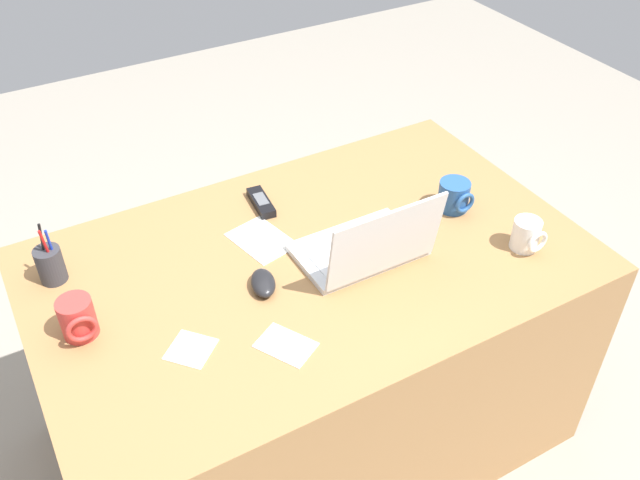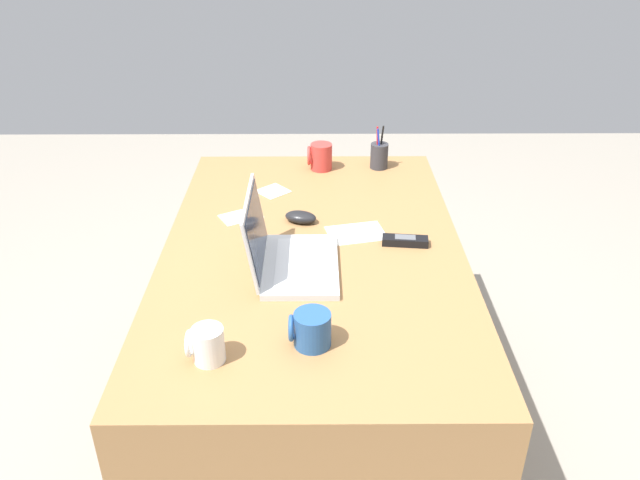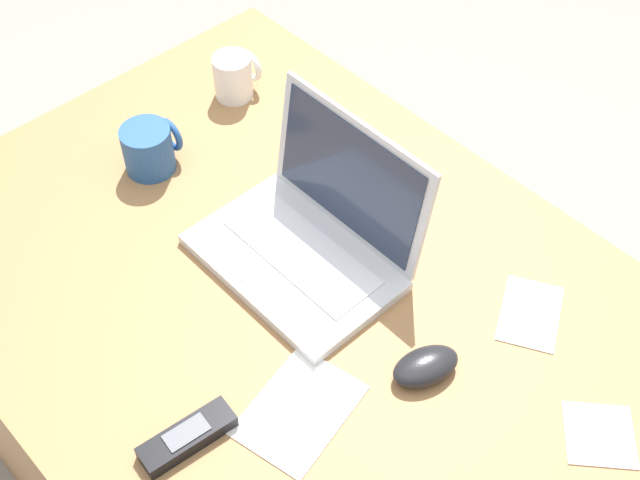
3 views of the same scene
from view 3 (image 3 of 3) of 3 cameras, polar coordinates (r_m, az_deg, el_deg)
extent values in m
cube|color=#9E7042|center=(1.63, 0.54, -13.00)|extent=(1.45, 0.91, 0.73)
cube|color=silver|center=(1.38, -1.83, -1.50)|extent=(0.33, 0.21, 0.02)
cube|color=silver|center=(1.38, -1.25, -0.81)|extent=(0.27, 0.11, 0.00)
cube|color=silver|center=(1.35, -3.91, -2.69)|extent=(0.09, 0.05, 0.00)
cube|color=silver|center=(1.36, 2.04, 4.33)|extent=(0.32, 0.04, 0.21)
cube|color=#283347|center=(1.35, 1.88, 4.25)|extent=(0.29, 0.03, 0.18)
ellipsoid|color=black|center=(1.26, 7.05, -8.35)|extent=(0.09, 0.12, 0.04)
cylinder|color=#26518C|center=(1.54, -11.41, 5.93)|extent=(0.09, 0.09, 0.09)
torus|color=#26518C|center=(1.56, -9.93, 6.95)|extent=(0.06, 0.01, 0.06)
cylinder|color=white|center=(1.67, -5.83, 10.77)|extent=(0.07, 0.07, 0.09)
torus|color=white|center=(1.69, -4.69, 11.52)|extent=(0.06, 0.01, 0.06)
cube|color=black|center=(1.22, -8.83, -12.85)|extent=(0.06, 0.14, 0.02)
cube|color=#595B60|center=(1.21, -8.90, -12.56)|extent=(0.04, 0.07, 0.00)
cube|color=white|center=(1.28, 18.13, -12.24)|extent=(0.14, 0.14, 0.00)
cube|color=white|center=(1.37, 13.83, -4.77)|extent=(0.14, 0.16, 0.00)
cube|color=white|center=(1.24, -1.39, -11.26)|extent=(0.16, 0.20, 0.00)
camera|label=1|loc=(1.75, 64.57, 31.22)|focal=38.58mm
camera|label=2|loc=(2.28, -39.36, 38.64)|focal=35.73mm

